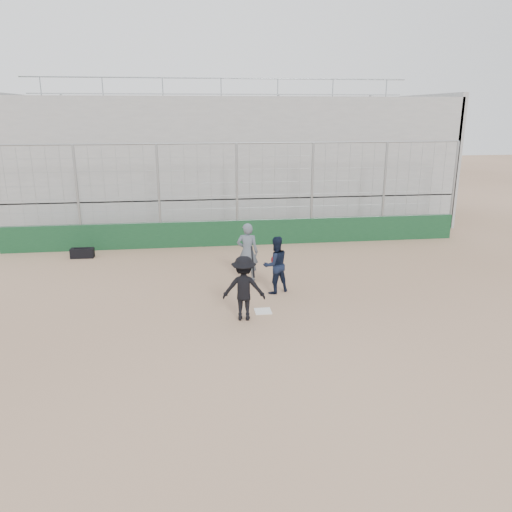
{
  "coord_description": "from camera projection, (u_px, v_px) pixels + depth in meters",
  "views": [
    {
      "loc": [
        -1.84,
        -12.29,
        5.19
      ],
      "look_at": [
        0.0,
        1.4,
        1.15
      ],
      "focal_mm": 35.0,
      "sensor_mm": 36.0,
      "label": 1
    }
  ],
  "objects": [
    {
      "name": "home_plate",
      "position": [
        263.0,
        311.0,
        13.38
      ],
      "size": [
        0.44,
        0.44,
        0.02
      ],
      "primitive_type": "cube",
      "color": "white",
      "rests_on": "ground"
    },
    {
      "name": "catcher_crouched",
      "position": [
        276.0,
        274.0,
        14.61
      ],
      "size": [
        1.02,
        0.93,
        1.16
      ],
      "color": "black",
      "rests_on": "ground"
    },
    {
      "name": "ground",
      "position": [
        263.0,
        312.0,
        13.38
      ],
      "size": [
        90.0,
        90.0,
        0.0
      ],
      "primitive_type": "plane",
      "color": "#846047",
      "rests_on": "ground"
    },
    {
      "name": "backstop",
      "position": [
        237.0,
        221.0,
        19.77
      ],
      "size": [
        18.1,
        0.25,
        4.04
      ],
      "color": "#11371D",
      "rests_on": "ground"
    },
    {
      "name": "equipment_bag",
      "position": [
        82.0,
        253.0,
        18.24
      ],
      "size": [
        0.83,
        0.37,
        0.39
      ],
      "color": "black",
      "rests_on": "ground"
    },
    {
      "name": "umpire",
      "position": [
        247.0,
        255.0,
        15.64
      ],
      "size": [
        0.77,
        0.6,
        1.67
      ],
      "primitive_type": "imported",
      "rotation": [
        0.0,
        0.0,
        2.89
      ],
      "color": "#505A66",
      "rests_on": "ground"
    },
    {
      "name": "batter_at_plate",
      "position": [
        244.0,
        288.0,
        12.68
      ],
      "size": [
        1.17,
        0.83,
        1.85
      ],
      "color": "black",
      "rests_on": "ground"
    },
    {
      "name": "bleachers",
      "position": [
        227.0,
        160.0,
        23.93
      ],
      "size": [
        20.25,
        6.7,
        6.98
      ],
      "color": "gray",
      "rests_on": "ground"
    }
  ]
}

